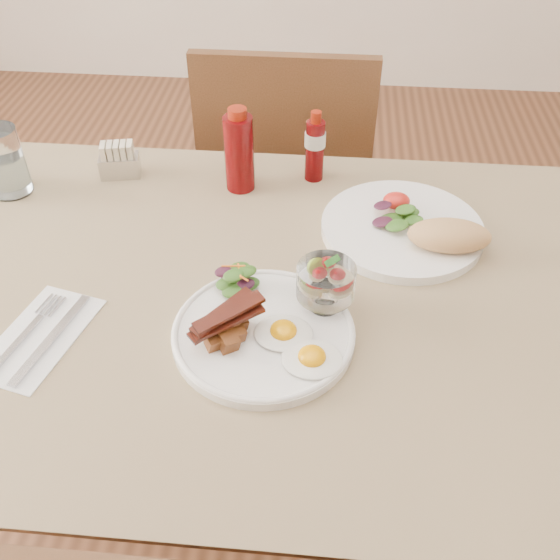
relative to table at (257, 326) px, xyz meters
The scene contains 13 objects.
table is the anchor object (origin of this frame).
chair_far 0.68m from the table, 90.00° to the left, with size 0.42×0.42×0.93m.
main_plate 0.15m from the table, 76.82° to the right, with size 0.28×0.28×0.02m, color white.
fried_eggs 0.20m from the table, 60.54° to the right, with size 0.15×0.14×0.02m.
bacon_potato_pile 0.19m from the table, 101.87° to the right, with size 0.11×0.10×0.05m.
side_salad 0.13m from the table, 143.62° to the right, with size 0.08×0.08×0.04m.
fruit_cup 0.20m from the table, 22.25° to the right, with size 0.09×0.09×0.09m.
second_plate 0.33m from the table, 31.38° to the left, with size 0.30×0.30×0.08m.
ketchup_bottle 0.35m from the table, 102.39° to the left, with size 0.06×0.06×0.17m.
hot_sauce_bottle 0.39m from the table, 77.17° to the left, with size 0.05×0.05×0.15m.
sugar_caddy 0.47m from the table, 134.70° to the left, with size 0.09×0.06×0.07m.
water_glass 0.60m from the table, 154.68° to the left, with size 0.08×0.08×0.14m.
napkin_cutlery 0.36m from the table, 156.01° to the right, with size 0.16×0.23×0.01m.
Camera 1 is at (0.11, -0.76, 1.45)m, focal length 40.00 mm.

